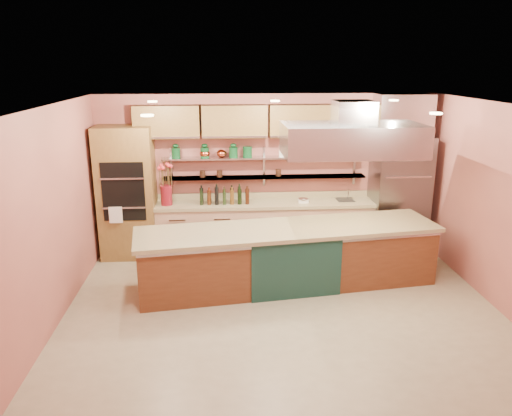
{
  "coord_description": "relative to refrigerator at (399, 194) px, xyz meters",
  "views": [
    {
      "loc": [
        -0.81,
        -6.3,
        3.32
      ],
      "look_at": [
        -0.3,
        1.0,
        1.18
      ],
      "focal_mm": 35.0,
      "sensor_mm": 36.0,
      "label": 1
    }
  ],
  "objects": [
    {
      "name": "wall_left",
      "position": [
        -5.35,
        -2.14,
        0.35
      ],
      "size": [
        0.04,
        5.0,
        2.8
      ],
      "primitive_type": "cube",
      "color": "#AA5C50",
      "rests_on": "floor"
    },
    {
      "name": "green_canister",
      "position": [
        -2.7,
        0.23,
        0.76
      ],
      "size": [
        0.19,
        0.19,
        0.19
      ],
      "primitive_type": "cylinder",
      "rotation": [
        0.0,
        0.0,
        -0.21
      ],
      "color": "#0D3F1C",
      "rests_on": "wall_shelf_upper"
    },
    {
      "name": "kitchen_scale",
      "position": [
        -1.73,
        0.01,
        -0.07
      ],
      "size": [
        0.2,
        0.17,
        0.1
      ],
      "primitive_type": "cube",
      "rotation": [
        0.0,
        0.0,
        0.26
      ],
      "color": "silver",
      "rests_on": "back_counter"
    },
    {
      "name": "island",
      "position": [
        -2.17,
        -1.38,
        -0.58
      ],
      "size": [
        4.56,
        1.58,
        0.93
      ],
      "primitive_type": "cube",
      "rotation": [
        0.0,
        0.0,
        0.14
      ],
      "color": "brown",
      "rests_on": "floor"
    },
    {
      "name": "flower_vase",
      "position": [
        -4.13,
        0.01,
        0.05
      ],
      "size": [
        0.21,
        0.21,
        0.35
      ],
      "primitive_type": "cylinder",
      "rotation": [
        0.0,
        0.0,
        0.09
      ],
      "color": "maroon",
      "rests_on": "back_counter"
    },
    {
      "name": "wall_shelf_lower",
      "position": [
        -2.4,
        0.23,
        0.3
      ],
      "size": [
        3.6,
        0.26,
        0.03
      ],
      "primitive_type": "cube",
      "color": "#B0B2B7",
      "rests_on": "wall_back"
    },
    {
      "name": "wall_back",
      "position": [
        -2.35,
        0.36,
        0.35
      ],
      "size": [
        6.0,
        0.04,
        2.8
      ],
      "primitive_type": "cube",
      "color": "#AA5C50",
      "rests_on": "floor"
    },
    {
      "name": "upper_cabinets",
      "position": [
        -2.35,
        0.18,
        1.3
      ],
      "size": [
        4.6,
        0.36,
        0.55
      ],
      "primitive_type": "cube",
      "color": "brown",
      "rests_on": "wall_back"
    },
    {
      "name": "refrigerator",
      "position": [
        0.0,
        0.0,
        0.0
      ],
      "size": [
        0.95,
        0.72,
        2.1
      ],
      "primitive_type": "cube",
      "color": "slate",
      "rests_on": "floor"
    },
    {
      "name": "range_hood",
      "position": [
        -1.27,
        -1.38,
        1.2
      ],
      "size": [
        2.0,
        1.0,
        0.45
      ],
      "primitive_type": "cube",
      "color": "#B0B2B7",
      "rests_on": "ceiling"
    },
    {
      "name": "copper_kettle",
      "position": [
        -3.16,
        0.23,
        0.73
      ],
      "size": [
        0.23,
        0.23,
        0.14
      ],
      "primitive_type": "ellipsoid",
      "rotation": [
        0.0,
        0.0,
        -0.37
      ],
      "color": "#BB4A2B",
      "rests_on": "wall_shelf_upper"
    },
    {
      "name": "wall_right",
      "position": [
        0.65,
        -2.14,
        0.35
      ],
      "size": [
        0.04,
        5.0,
        2.8
      ],
      "primitive_type": "cube",
      "color": "#AA5C50",
      "rests_on": "floor"
    },
    {
      "name": "oil_bottle_cluster",
      "position": [
        -3.12,
        0.01,
        0.03
      ],
      "size": [
        0.95,
        0.56,
        0.3
      ],
      "primitive_type": "cube",
      "rotation": [
        0.0,
        0.0,
        -0.34
      ],
      "color": "black",
      "rests_on": "back_counter"
    },
    {
      "name": "wall_front",
      "position": [
        -2.35,
        -4.64,
        0.35
      ],
      "size": [
        6.0,
        0.04,
        2.8
      ],
      "primitive_type": "cube",
      "color": "#AA5C50",
      "rests_on": "floor"
    },
    {
      "name": "ceiling_downlights",
      "position": [
        -2.35,
        -1.94,
        1.72
      ],
      "size": [
        4.0,
        2.8,
        0.02
      ],
      "primitive_type": "cube",
      "color": "#FFE5A5",
      "rests_on": "ceiling"
    },
    {
      "name": "oven_stack",
      "position": [
        -4.8,
        0.04,
        0.1
      ],
      "size": [
        0.95,
        0.64,
        2.3
      ],
      "primitive_type": "cube",
      "color": "brown",
      "rests_on": "floor"
    },
    {
      "name": "wall_shelf_upper",
      "position": [
        -2.4,
        0.23,
        0.65
      ],
      "size": [
        3.6,
        0.26,
        0.03
      ],
      "primitive_type": "cube",
      "color": "#B0B2B7",
      "rests_on": "wall_back"
    },
    {
      "name": "back_counter",
      "position": [
        -2.4,
        0.06,
        -0.58
      ],
      "size": [
        3.84,
        0.64,
        0.93
      ],
      "primitive_type": "cube",
      "color": "tan",
      "rests_on": "floor"
    },
    {
      "name": "bar_faucet",
      "position": [
        -0.89,
        0.11,
        -0.02
      ],
      "size": [
        0.03,
        0.03,
        0.2
      ],
      "primitive_type": "cylinder",
      "rotation": [
        0.0,
        0.0,
        0.19
      ],
      "color": "silver",
      "rests_on": "back_counter"
    },
    {
      "name": "floor",
      "position": [
        -2.35,
        -2.14,
        -1.06
      ],
      "size": [
        6.0,
        5.0,
        0.02
      ],
      "primitive_type": "cube",
      "color": "tan",
      "rests_on": "ground"
    },
    {
      "name": "ceiling",
      "position": [
        -2.35,
        -2.14,
        1.75
      ],
      "size": [
        6.0,
        5.0,
        0.02
      ],
      "primitive_type": "cube",
      "color": "black",
      "rests_on": "wall_back"
    }
  ]
}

